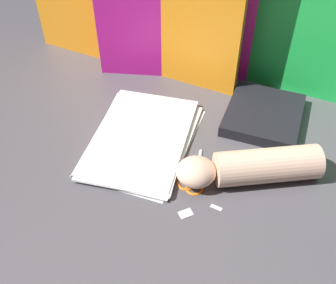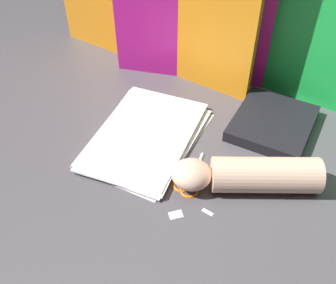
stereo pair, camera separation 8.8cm
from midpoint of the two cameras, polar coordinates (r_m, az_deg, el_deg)
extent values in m
plane|color=#4C494F|center=(0.98, 4.37, -1.80)|extent=(6.00, 6.00, 0.00)
cube|color=#D81E9E|center=(1.15, 10.51, 17.15)|extent=(0.63, 0.13, 0.40)
cube|color=green|center=(1.13, 24.01, 14.01)|extent=(0.53, 0.11, 0.42)
cube|color=white|center=(1.02, -0.54, 0.29)|extent=(0.26, 0.36, 0.00)
cube|color=white|center=(1.02, -0.84, 0.69)|extent=(0.25, 0.35, 0.00)
cube|color=white|center=(1.01, -0.62, 0.48)|extent=(0.24, 0.35, 0.00)
cube|color=white|center=(1.01, -1.00, 0.66)|extent=(0.24, 0.35, 0.00)
cube|color=white|center=(1.01, -1.02, 0.85)|extent=(0.25, 0.35, 0.00)
cube|color=white|center=(1.01, -0.88, 1.25)|extent=(0.24, 0.35, 0.00)
cube|color=black|center=(1.09, 17.22, 2.53)|extent=(0.22, 0.24, 0.03)
sphere|color=silver|center=(0.92, 6.29, -5.83)|extent=(0.01, 0.01, 0.01)
cylinder|color=silver|center=(0.95, 6.98, -3.67)|extent=(0.02, 0.10, 0.01)
torus|color=orange|center=(0.90, 5.91, -7.01)|extent=(0.05, 0.05, 0.01)
cylinder|color=silver|center=(0.93, 9.09, -5.05)|extent=(0.08, 0.07, 0.01)
torus|color=orange|center=(0.91, 4.80, -6.24)|extent=(0.06, 0.06, 0.01)
cylinder|color=beige|center=(0.91, 16.65, -4.74)|extent=(0.25, 0.17, 0.08)
ellipsoid|color=beige|center=(0.88, 6.30, -4.83)|extent=(0.12, 0.11, 0.06)
cube|color=white|center=(0.87, 8.69, -10.17)|extent=(0.03, 0.01, 0.00)
cube|color=white|center=(0.86, 4.11, -10.62)|extent=(0.04, 0.03, 0.00)
cylinder|color=black|center=(1.07, -4.31, 2.78)|extent=(0.04, 0.14, 0.01)
camera|label=1|loc=(0.04, -87.28, 2.56)|focal=42.00mm
camera|label=2|loc=(0.04, 92.72, -2.56)|focal=42.00mm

